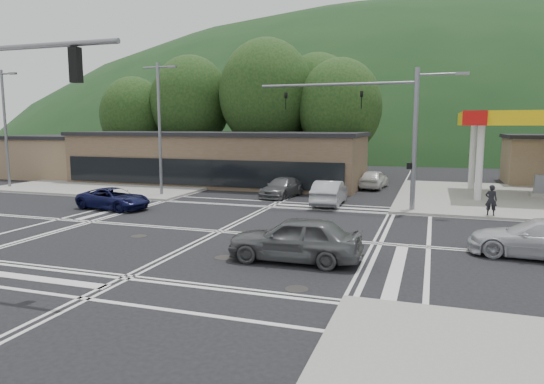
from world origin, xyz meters
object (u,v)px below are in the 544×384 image
(car_northbound, at_px, (282,187))
(pedestrian, at_px, (491,200))
(car_grey_center, at_px, (295,239))
(car_queue_b, at_px, (374,179))
(car_blue_west, at_px, (114,199))
(car_silver_east, at_px, (540,239))
(car_queue_a, at_px, (329,193))

(car_northbound, height_order, pedestrian, pedestrian)
(car_grey_center, relative_size, car_queue_b, 1.13)
(car_grey_center, xyz_separation_m, pedestrian, (7.58, 11.10, 0.14))
(car_blue_west, relative_size, car_grey_center, 0.92)
(car_blue_west, height_order, pedestrian, pedestrian)
(pedestrian, bearing_deg, car_silver_east, 101.41)
(car_queue_b, bearing_deg, car_queue_a, 84.53)
(car_blue_west, distance_m, car_northbound, 11.05)
(car_grey_center, bearing_deg, car_queue_b, 177.65)
(car_blue_west, distance_m, car_grey_center, 14.88)
(car_blue_west, xyz_separation_m, car_grey_center, (13.03, -7.18, 0.20))
(car_blue_west, height_order, car_grey_center, car_grey_center)
(car_silver_east, distance_m, car_queue_b, 19.89)
(car_grey_center, height_order, car_silver_east, car_grey_center)
(car_queue_b, bearing_deg, car_grey_center, 94.37)
(car_blue_west, height_order, car_silver_east, car_silver_east)
(car_queue_a, xyz_separation_m, pedestrian, (8.95, -1.50, 0.20))
(car_blue_west, xyz_separation_m, car_northbound, (7.90, 7.73, 0.03))
(car_queue_a, relative_size, car_northbound, 1.04)
(car_silver_east, relative_size, car_queue_a, 1.08)
(car_northbound, bearing_deg, car_queue_b, 58.38)
(car_grey_center, relative_size, car_silver_east, 0.97)
(car_grey_center, xyz_separation_m, car_queue_b, (0.29, 21.43, -0.10))
(car_grey_center, bearing_deg, pedestrian, 144.09)
(car_northbound, distance_m, pedestrian, 13.27)
(car_grey_center, height_order, car_queue_a, car_grey_center)
(car_queue_a, bearing_deg, car_northbound, -33.77)
(car_blue_west, bearing_deg, car_queue_b, -35.20)
(car_blue_west, distance_m, pedestrian, 20.98)
(car_silver_east, bearing_deg, car_grey_center, -62.32)
(car_grey_center, xyz_separation_m, car_northbound, (-5.13, 14.91, -0.17))
(pedestrian, bearing_deg, car_grey_center, 60.50)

